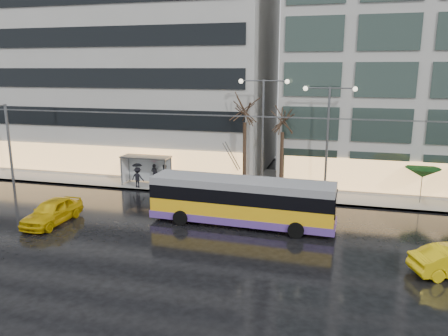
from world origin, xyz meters
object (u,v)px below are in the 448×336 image
(trolleybus, at_px, (241,203))
(street_lamp_near, at_px, (263,120))
(bus_shelter, at_px, (143,164))
(taxi_a, at_px, (52,212))

(trolleybus, distance_m, street_lamp_near, 8.74)
(bus_shelter, height_order, street_lamp_near, street_lamp_near)
(street_lamp_near, height_order, taxi_a, street_lamp_near)
(trolleybus, xyz_separation_m, street_lamp_near, (0.03, 7.50, 4.49))
(street_lamp_near, bearing_deg, taxi_a, -139.21)
(trolleybus, xyz_separation_m, bus_shelter, (-10.35, 7.39, 0.46))
(trolleybus, height_order, taxi_a, trolleybus)
(trolleybus, relative_size, bus_shelter, 2.87)
(taxi_a, bearing_deg, trolleybus, 14.50)
(bus_shelter, distance_m, taxi_a, 10.52)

